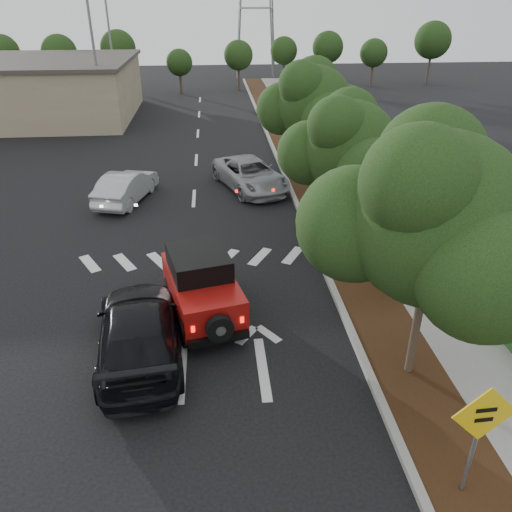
{
  "coord_description": "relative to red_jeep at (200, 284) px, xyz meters",
  "views": [
    {
      "loc": [
        0.98,
        -9.78,
        8.43
      ],
      "look_at": [
        2.1,
        3.0,
        1.63
      ],
      "focal_mm": 35.0,
      "sensor_mm": 36.0,
      "label": 1
    }
  ],
  "objects": [
    {
      "name": "speed_hump_sign",
      "position": [
        4.94,
        -6.52,
        0.75
      ],
      "size": [
        1.19,
        0.11,
        2.54
      ],
      "rotation": [
        0.0,
        0.0,
        0.04
      ],
      "color": "slate",
      "rests_on": "ground"
    },
    {
      "name": "black_suv_oncoming",
      "position": [
        -1.57,
        -1.77,
        -0.27
      ],
      "size": [
        2.65,
        5.3,
        1.48
      ],
      "primitive_type": "imported",
      "rotation": [
        0.0,
        0.0,
        3.26
      ],
      "color": "black",
      "rests_on": "ground"
    },
    {
      "name": "street_tree_near",
      "position": [
        5.14,
        -3.12,
        -1.01
      ],
      "size": [
        3.8,
        3.8,
        5.92
      ],
      "primitive_type": null,
      "color": "black",
      "rests_on": "ground"
    },
    {
      "name": "street_tree_mid",
      "position": [
        5.14,
        3.88,
        -1.01
      ],
      "size": [
        3.2,
        3.2,
        5.32
      ],
      "primitive_type": null,
      "color": "black",
      "rests_on": "ground"
    },
    {
      "name": "street_tree_far",
      "position": [
        5.14,
        10.38,
        -1.01
      ],
      "size": [
        3.4,
        3.4,
        5.62
      ],
      "primitive_type": null,
      "color": "black",
      "rests_on": "ground"
    },
    {
      "name": "sidewalk",
      "position": [
        7.04,
        9.38,
        -0.95
      ],
      "size": [
        2.0,
        70.0,
        0.12
      ],
      "primitive_type": "cube",
      "color": "gray",
      "rests_on": "ground"
    },
    {
      "name": "transmission_tower",
      "position": [
        5.54,
        45.38,
        -1.01
      ],
      "size": [
        7.0,
        4.0,
        28.0
      ],
      "primitive_type": null,
      "color": "slate",
      "rests_on": "ground"
    },
    {
      "name": "hedge",
      "position": [
        8.44,
        9.38,
        -0.61
      ],
      "size": [
        0.8,
        70.0,
        0.8
      ],
      "primitive_type": "cube",
      "color": "black",
      "rests_on": "ground"
    },
    {
      "name": "terracotta_planter",
      "position": [
        6.14,
        0.82,
        -0.17
      ],
      "size": [
        0.71,
        0.71,
        1.25
      ],
      "rotation": [
        0.0,
        0.0,
        0.11
      ],
      "color": "brown",
      "rests_on": "ground"
    },
    {
      "name": "planting_strip",
      "position": [
        5.14,
        9.38,
        -0.95
      ],
      "size": [
        1.8,
        70.0,
        0.12
      ],
      "primitive_type": "cube",
      "color": "black",
      "rests_on": "ground"
    },
    {
      "name": "light_pole_b",
      "position": [
        -7.96,
        35.38,
        -1.01
      ],
      "size": [
        2.0,
        0.22,
        9.0
      ],
      "primitive_type": null,
      "color": "slate",
      "rests_on": "ground"
    },
    {
      "name": "red_jeep",
      "position": [
        0.0,
        0.0,
        0.0
      ],
      "size": [
        2.48,
        4.05,
        1.98
      ],
      "rotation": [
        0.0,
        0.0,
        0.24
      ],
      "color": "black",
      "rests_on": "ground"
    },
    {
      "name": "silver_sedan_oncoming",
      "position": [
        -3.45,
        9.33,
        -0.32
      ],
      "size": [
        2.57,
        4.43,
        1.38
      ],
      "primitive_type": "imported",
      "rotation": [
        0.0,
        0.0,
        2.86
      ],
      "color": "#B0B4B8",
      "rests_on": "ground"
    },
    {
      "name": "light_pole_a",
      "position": [
        -6.96,
        23.38,
        -1.01
      ],
      "size": [
        2.0,
        0.22,
        9.0
      ],
      "primitive_type": null,
      "color": "slate",
      "rests_on": "ground"
    },
    {
      "name": "silver_suv_ahead",
      "position": [
        2.25,
        10.46,
        -0.3
      ],
      "size": [
        3.91,
        5.55,
        1.41
      ],
      "primitive_type": "imported",
      "rotation": [
        0.0,
        0.0,
        0.35
      ],
      "color": "#989A9F",
      "rests_on": "ground"
    },
    {
      "name": "parked_suv",
      "position": [
        -9.42,
        23.37,
        -0.36
      ],
      "size": [
        3.96,
        1.94,
        1.3
      ],
      "primitive_type": "imported",
      "rotation": [
        0.0,
        0.0,
        1.68
      ],
      "color": "#ACAEB4",
      "rests_on": "ground"
    },
    {
      "name": "ground",
      "position": [
        -0.46,
        -2.62,
        -1.01
      ],
      "size": [
        120.0,
        120.0,
        0.0
      ],
      "primitive_type": "plane",
      "color": "black",
      "rests_on": "ground"
    },
    {
      "name": "curb",
      "position": [
        4.14,
        9.38,
        -0.93
      ],
      "size": [
        0.2,
        70.0,
        0.15
      ],
      "primitive_type": "cube",
      "color": "#9E9B93",
      "rests_on": "ground"
    }
  ]
}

